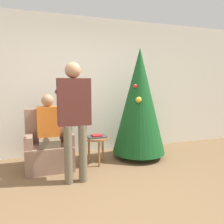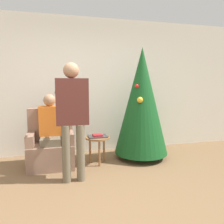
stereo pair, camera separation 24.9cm
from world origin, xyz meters
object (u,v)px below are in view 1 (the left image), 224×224
at_px(christmas_tree, 139,101).
at_px(person_seated, 49,129).
at_px(person_standing, 74,111).
at_px(armchair, 49,148).
at_px(side_stool, 97,141).

bearing_deg(christmas_tree, person_seated, -178.49).
xyz_separation_m(christmas_tree, person_standing, (-1.32, -0.66, -0.05)).
bearing_deg(person_seated, armchair, 90.00).
xyz_separation_m(christmas_tree, armchair, (-1.65, -0.02, -0.74)).
xyz_separation_m(armchair, side_stool, (0.79, -0.09, 0.06)).
bearing_deg(person_seated, person_standing, -62.31).
relative_size(armchair, person_standing, 0.58).
xyz_separation_m(person_seated, side_stool, (0.79, -0.06, -0.26)).
distance_m(armchair, person_standing, 1.00).
distance_m(person_standing, side_stool, 0.96).
relative_size(person_seated, person_standing, 0.72).
distance_m(christmas_tree, person_seated, 1.70).
height_order(armchair, side_stool, armchair).
bearing_deg(christmas_tree, armchair, -179.45).
height_order(person_seated, person_standing, person_standing).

